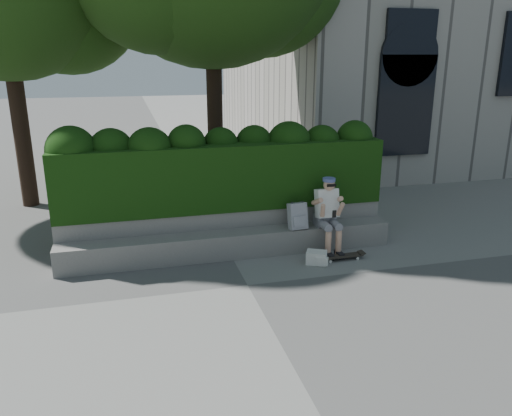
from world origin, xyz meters
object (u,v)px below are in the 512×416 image
object	(u,v)px
backpack_ground	(316,257)
person	(328,212)
skateboard	(342,256)
backpack_plaid	(298,216)

from	to	relation	value
backpack_ground	person	bearing A→B (deg)	80.17
skateboard	backpack_plaid	bearing A→B (deg)	138.50
skateboard	backpack_ground	size ratio (longest dim) A/B	2.16
backpack_plaid	backpack_ground	bearing A→B (deg)	-83.46
person	skateboard	distance (m)	0.85
skateboard	backpack_ground	bearing A→B (deg)	-175.19
person	backpack_ground	size ratio (longest dim) A/B	3.98
person	backpack_ground	xyz separation A→B (m)	(-0.40, -0.53, -0.64)
backpack_plaid	person	bearing A→B (deg)	-15.33
skateboard	backpack_ground	xyz separation A→B (m)	(-0.51, -0.05, 0.05)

